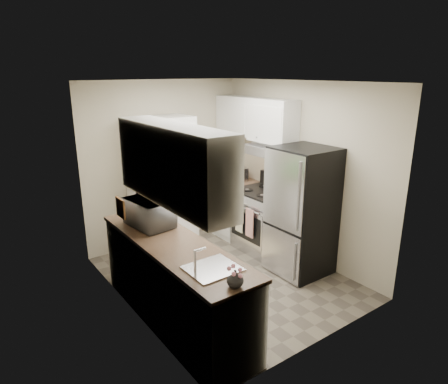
# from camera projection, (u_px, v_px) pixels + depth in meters

# --- Properties ---
(ground) EXTENTS (3.20, 3.20, 0.00)m
(ground) POSITION_uv_depth(u_px,v_px,m) (226.00, 277.00, 5.28)
(ground) COLOR #665B4C
(ground) RESTS_ON ground
(room_shell) EXTENTS (2.64, 3.24, 2.52)m
(room_shell) POSITION_uv_depth(u_px,v_px,m) (225.00, 157.00, 4.79)
(room_shell) COLOR beige
(room_shell) RESTS_ON ground
(pantry_cabinet) EXTENTS (0.90, 0.55, 2.00)m
(pantry_cabinet) POSITION_uv_depth(u_px,v_px,m) (162.00, 185.00, 5.89)
(pantry_cabinet) COLOR white
(pantry_cabinet) RESTS_ON ground
(base_cabinet_left) EXTENTS (0.60, 2.30, 0.88)m
(base_cabinet_left) POSITION_uv_depth(u_px,v_px,m) (175.00, 284.00, 4.26)
(base_cabinet_left) COLOR white
(base_cabinet_left) RESTS_ON ground
(countertop_left) EXTENTS (0.63, 2.33, 0.04)m
(countertop_left) POSITION_uv_depth(u_px,v_px,m) (173.00, 244.00, 4.13)
(countertop_left) COLOR brown
(countertop_left) RESTS_ON base_cabinet_left
(base_cabinet_right) EXTENTS (0.60, 0.80, 0.88)m
(base_cabinet_right) POSITION_uv_depth(u_px,v_px,m) (232.00, 207.00, 6.63)
(base_cabinet_right) COLOR white
(base_cabinet_right) RESTS_ON ground
(countertop_right) EXTENTS (0.63, 0.83, 0.04)m
(countertop_right) POSITION_uv_depth(u_px,v_px,m) (232.00, 181.00, 6.49)
(countertop_right) COLOR brown
(countertop_right) RESTS_ON base_cabinet_right
(electric_range) EXTENTS (0.71, 0.78, 1.13)m
(electric_range) POSITION_uv_depth(u_px,v_px,m) (263.00, 219.00, 5.99)
(electric_range) COLOR #B7B7BC
(electric_range) RESTS_ON ground
(refrigerator) EXTENTS (0.70, 0.72, 1.70)m
(refrigerator) POSITION_uv_depth(u_px,v_px,m) (302.00, 211.00, 5.24)
(refrigerator) COLOR #B7B7BC
(refrigerator) RESTS_ON ground
(microwave) EXTENTS (0.45, 0.61, 0.31)m
(microwave) POSITION_uv_depth(u_px,v_px,m) (150.00, 213.00, 4.52)
(microwave) COLOR silver
(microwave) RESTS_ON countertop_left
(wine_bottle) EXTENTS (0.08, 0.08, 0.30)m
(wine_bottle) POSITION_uv_depth(u_px,v_px,m) (138.00, 206.00, 4.77)
(wine_bottle) COLOR black
(wine_bottle) RESTS_ON countertop_left
(flower_vase) EXTENTS (0.16, 0.16, 0.15)m
(flower_vase) POSITION_uv_depth(u_px,v_px,m) (235.00, 279.00, 3.26)
(flower_vase) COLOR white
(flower_vase) RESTS_ON countertop_left
(cutting_board) EXTENTS (0.12, 0.24, 0.31)m
(cutting_board) POSITION_uv_depth(u_px,v_px,m) (141.00, 198.00, 5.04)
(cutting_board) COLOR green
(cutting_board) RESTS_ON countertop_left
(toaster_oven) EXTENTS (0.40, 0.45, 0.22)m
(toaster_oven) POSITION_uv_depth(u_px,v_px,m) (235.00, 173.00, 6.44)
(toaster_oven) COLOR #B7B7BC
(toaster_oven) RESTS_ON countertop_right
(fruit_basket) EXTENTS (0.29, 0.29, 0.10)m
(fruit_basket) POSITION_uv_depth(u_px,v_px,m) (235.00, 163.00, 6.41)
(fruit_basket) COLOR #FFA600
(fruit_basket) RESTS_ON toaster_oven
(kitchen_mat) EXTENTS (0.60, 0.87, 0.01)m
(kitchen_mat) POSITION_uv_depth(u_px,v_px,m) (211.00, 259.00, 5.79)
(kitchen_mat) COLOR tan
(kitchen_mat) RESTS_ON ground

